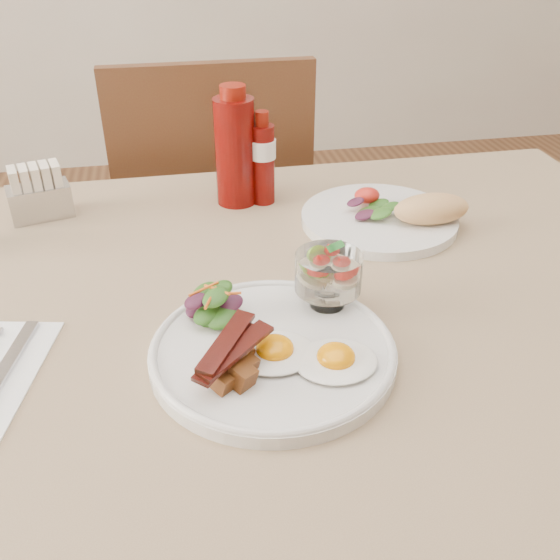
{
  "coord_description": "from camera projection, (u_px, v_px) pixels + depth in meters",
  "views": [
    {
      "loc": [
        -0.1,
        -0.68,
        1.2
      ],
      "look_at": [
        0.02,
        -0.07,
        0.82
      ],
      "focal_mm": 40.0,
      "sensor_mm": 36.0,
      "label": 1
    }
  ],
  "objects": [
    {
      "name": "sugar_caddy",
      "position": [
        39.0,
        195.0,
        1.0
      ],
      "size": [
        0.11,
        0.08,
        0.09
      ],
      "rotation": [
        0.0,
        0.0,
        0.26
      ],
      "color": "#B5B4B9",
      "rests_on": "table"
    },
    {
      "name": "fried_eggs",
      "position": [
        305.0,
        355.0,
        0.68
      ],
      "size": [
        0.17,
        0.13,
        0.03
      ],
      "rotation": [
        0.0,
        0.0,
        0.23
      ],
      "color": "white",
      "rests_on": "main_plate"
    },
    {
      "name": "fruit_cup",
      "position": [
        328.0,
        273.0,
        0.75
      ],
      "size": [
        0.08,
        0.08,
        0.08
      ],
      "rotation": [
        0.0,
        0.0,
        0.01
      ],
      "color": "white",
      "rests_on": "main_plate"
    },
    {
      "name": "second_plate",
      "position": [
        391.0,
        215.0,
        0.99
      ],
      "size": [
        0.26,
        0.25,
        0.06
      ],
      "rotation": [
        0.0,
        0.0,
        -0.06
      ],
      "color": "silver",
      "rests_on": "table"
    },
    {
      "name": "table",
      "position": [
        256.0,
        349.0,
        0.87
      ],
      "size": [
        1.33,
        0.88,
        0.75
      ],
      "color": "#4F3118",
      "rests_on": "ground"
    },
    {
      "name": "main_plate",
      "position": [
        273.0,
        352.0,
        0.71
      ],
      "size": [
        0.28,
        0.28,
        0.02
      ],
      "primitive_type": "cylinder",
      "color": "silver",
      "rests_on": "table"
    },
    {
      "name": "side_salad",
      "position": [
        215.0,
        306.0,
        0.74
      ],
      "size": [
        0.08,
        0.07,
        0.04
      ],
      "rotation": [
        0.0,
        0.0,
        0.1
      ],
      "color": "#234D14",
      "rests_on": "main_plate"
    },
    {
      "name": "ketchup_bottle",
      "position": [
        235.0,
        150.0,
        1.02
      ],
      "size": [
        0.08,
        0.08,
        0.2
      ],
      "rotation": [
        0.0,
        0.0,
        -0.29
      ],
      "color": "#580705",
      "rests_on": "table"
    },
    {
      "name": "bacon_potato_pile",
      "position": [
        232.0,
        361.0,
        0.65
      ],
      "size": [
        0.09,
        0.1,
        0.04
      ],
      "rotation": [
        0.0,
        0.0,
        0.39
      ],
      "color": "brown",
      "rests_on": "main_plate"
    },
    {
      "name": "hot_sauce_bottle",
      "position": [
        263.0,
        159.0,
        1.03
      ],
      "size": [
        0.05,
        0.05,
        0.16
      ],
      "rotation": [
        0.0,
        0.0,
        -0.23
      ],
      "color": "#580705",
      "rests_on": "table"
    },
    {
      "name": "chair_far",
      "position": [
        214.0,
        226.0,
        1.49
      ],
      "size": [
        0.42,
        0.42,
        0.93
      ],
      "color": "#4F3118",
      "rests_on": "ground"
    }
  ]
}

